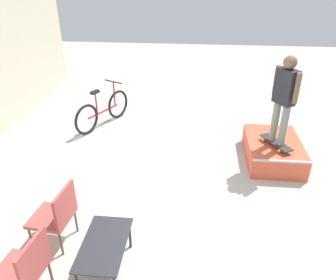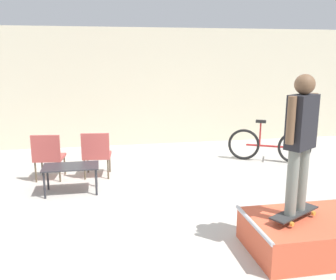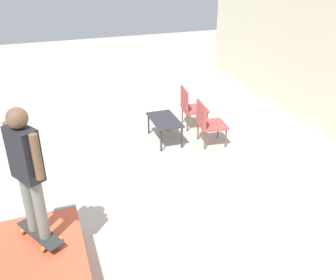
{
  "view_description": "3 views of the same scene",
  "coord_description": "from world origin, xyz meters",
  "px_view_note": "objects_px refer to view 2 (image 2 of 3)",
  "views": [
    {
      "loc": [
        -4.25,
        0.11,
        3.43
      ],
      "look_at": [
        0.37,
        0.57,
        0.94
      ],
      "focal_mm": 35.0,
      "sensor_mm": 36.0,
      "label": 1
    },
    {
      "loc": [
        -0.95,
        -5.15,
        2.32
      ],
      "look_at": [
        0.18,
        0.89,
        0.92
      ],
      "focal_mm": 40.0,
      "sensor_mm": 36.0,
      "label": 2
    },
    {
      "loc": [
        5.09,
        -1.09,
        3.54
      ],
      "look_at": [
        0.14,
        0.67,
        0.86
      ],
      "focal_mm": 40.0,
      "sensor_mm": 36.0,
      "label": 3
    }
  ],
  "objects_px": {
    "skate_ramp_box": "(310,235)",
    "patio_chair_right": "(96,152)",
    "coffee_table": "(71,169)",
    "person_skater": "(301,134)",
    "bicycle": "(269,145)",
    "skateboard_on_ramp": "(294,213)",
    "patio_chair_left": "(48,154)"
  },
  "relations": [
    {
      "from": "skate_ramp_box",
      "to": "bicycle",
      "type": "xyz_separation_m",
      "value": [
        1.23,
        3.74,
        0.17
      ]
    },
    {
      "from": "skateboard_on_ramp",
      "to": "patio_chair_left",
      "type": "xyz_separation_m",
      "value": [
        -3.2,
        3.29,
        0.0
      ]
    },
    {
      "from": "patio_chair_right",
      "to": "bicycle",
      "type": "height_order",
      "value": "bicycle"
    },
    {
      "from": "skateboard_on_ramp",
      "to": "coffee_table",
      "type": "distance_m",
      "value": 3.73
    },
    {
      "from": "person_skater",
      "to": "bicycle",
      "type": "distance_m",
      "value": 4.13
    },
    {
      "from": "patio_chair_right",
      "to": "person_skater",
      "type": "bearing_deg",
      "value": 131.1
    },
    {
      "from": "skate_ramp_box",
      "to": "bicycle",
      "type": "height_order",
      "value": "bicycle"
    },
    {
      "from": "person_skater",
      "to": "coffee_table",
      "type": "xyz_separation_m",
      "value": [
        -2.74,
        2.53,
        -1.03
      ]
    },
    {
      "from": "person_skater",
      "to": "coffee_table",
      "type": "height_order",
      "value": "person_skater"
    },
    {
      "from": "person_skater",
      "to": "patio_chair_right",
      "type": "bearing_deg",
      "value": 92.99
    },
    {
      "from": "person_skater",
      "to": "patio_chair_right",
      "type": "xyz_separation_m",
      "value": [
        -2.31,
        3.29,
        -0.95
      ]
    },
    {
      "from": "patio_chair_left",
      "to": "skate_ramp_box",
      "type": "bearing_deg",
      "value": 142.9
    },
    {
      "from": "coffee_table",
      "to": "patio_chair_right",
      "type": "bearing_deg",
      "value": 60.36
    },
    {
      "from": "patio_chair_right",
      "to": "coffee_table",
      "type": "bearing_deg",
      "value": 66.46
    },
    {
      "from": "patio_chair_left",
      "to": "patio_chair_right",
      "type": "height_order",
      "value": "same"
    },
    {
      "from": "skate_ramp_box",
      "to": "person_skater",
      "type": "bearing_deg",
      "value": 173.25
    },
    {
      "from": "bicycle",
      "to": "skate_ramp_box",
      "type": "bearing_deg",
      "value": -81.22
    },
    {
      "from": "coffee_table",
      "to": "bicycle",
      "type": "height_order",
      "value": "bicycle"
    },
    {
      "from": "coffee_table",
      "to": "patio_chair_right",
      "type": "height_order",
      "value": "patio_chair_right"
    },
    {
      "from": "patio_chair_left",
      "to": "bicycle",
      "type": "xyz_separation_m",
      "value": [
        4.64,
        0.42,
        -0.12
      ]
    },
    {
      "from": "coffee_table",
      "to": "skateboard_on_ramp",
      "type": "bearing_deg",
      "value": -42.72
    },
    {
      "from": "skate_ramp_box",
      "to": "patio_chair_right",
      "type": "relative_size",
      "value": 1.68
    },
    {
      "from": "bicycle",
      "to": "person_skater",
      "type": "bearing_deg",
      "value": -84.26
    },
    {
      "from": "person_skater",
      "to": "patio_chair_right",
      "type": "height_order",
      "value": "person_skater"
    },
    {
      "from": "person_skater",
      "to": "coffee_table",
      "type": "relative_size",
      "value": 1.72
    },
    {
      "from": "coffee_table",
      "to": "bicycle",
      "type": "distance_m",
      "value": 4.35
    },
    {
      "from": "skateboard_on_ramp",
      "to": "person_skater",
      "type": "height_order",
      "value": "person_skater"
    },
    {
      "from": "person_skater",
      "to": "bicycle",
      "type": "relative_size",
      "value": 0.99
    },
    {
      "from": "patio_chair_left",
      "to": "coffee_table",
      "type": "bearing_deg",
      "value": 127.97
    },
    {
      "from": "skate_ramp_box",
      "to": "patio_chair_right",
      "type": "xyz_separation_m",
      "value": [
        -2.52,
        3.32,
        0.29
      ]
    },
    {
      "from": "coffee_table",
      "to": "bicycle",
      "type": "xyz_separation_m",
      "value": [
        4.18,
        1.18,
        -0.04
      ]
    },
    {
      "from": "skate_ramp_box",
      "to": "person_skater",
      "type": "xyz_separation_m",
      "value": [
        -0.21,
        0.03,
        1.24
      ]
    }
  ]
}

